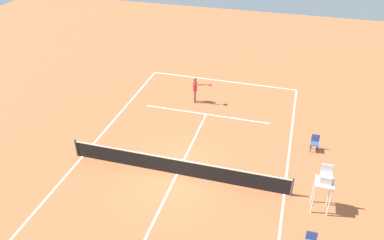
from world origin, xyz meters
name	(u,v)px	position (x,y,z in m)	size (l,w,h in m)	color
ground_plane	(177,174)	(0.00, 0.00, 0.00)	(60.00, 60.00, 0.00)	#B76038
court_lines	(177,174)	(0.00, 0.00, 0.00)	(10.97, 22.57, 0.01)	white
tennis_net	(177,166)	(0.00, 0.00, 0.50)	(11.57, 0.10, 1.07)	#4C4C51
player_serving	(196,88)	(1.10, -7.56, 1.08)	(1.34, 0.45, 1.81)	brown
tennis_ball	(214,114)	(-0.46, -6.27, 0.03)	(0.07, 0.07, 0.07)	#CCE033
umpire_chair	(325,182)	(-7.03, 0.51, 1.61)	(0.80, 0.80, 2.41)	silver
courtside_chair_mid	(315,142)	(-6.72, -4.09, 0.53)	(0.44, 0.46, 0.95)	#262626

